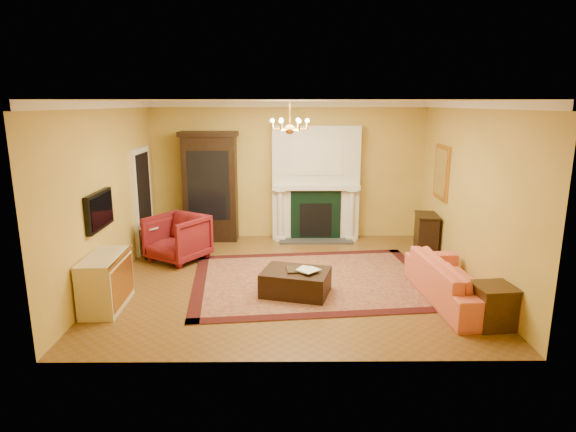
{
  "coord_description": "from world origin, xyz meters",
  "views": [
    {
      "loc": [
        -0.09,
        -7.86,
        2.96
      ],
      "look_at": [
        -0.03,
        0.3,
        1.04
      ],
      "focal_mm": 30.0,
      "sensor_mm": 36.0,
      "label": 1
    }
  ],
  "objects_px": {
    "wingback_armchair": "(177,236)",
    "coral_sofa": "(456,274)",
    "end_table": "(493,307)",
    "console_table": "(426,234)",
    "leather_ottoman": "(296,282)",
    "pedestal_table": "(150,240)",
    "commode": "(106,282)",
    "china_cabinet": "(211,189)"
  },
  "relations": [
    {
      "from": "leather_ottoman",
      "to": "commode",
      "type": "bearing_deg",
      "value": -155.39
    },
    {
      "from": "coral_sofa",
      "to": "end_table",
      "type": "bearing_deg",
      "value": -171.12
    },
    {
      "from": "china_cabinet",
      "to": "pedestal_table",
      "type": "distance_m",
      "value": 1.86
    },
    {
      "from": "coral_sofa",
      "to": "end_table",
      "type": "height_order",
      "value": "coral_sofa"
    },
    {
      "from": "wingback_armchair",
      "to": "end_table",
      "type": "relative_size",
      "value": 1.75
    },
    {
      "from": "console_table",
      "to": "commode",
      "type": "bearing_deg",
      "value": -146.55
    },
    {
      "from": "coral_sofa",
      "to": "wingback_armchair",
      "type": "bearing_deg",
      "value": 62.39
    },
    {
      "from": "pedestal_table",
      "to": "console_table",
      "type": "height_order",
      "value": "console_table"
    },
    {
      "from": "wingback_armchair",
      "to": "pedestal_table",
      "type": "bearing_deg",
      "value": -158.22
    },
    {
      "from": "wingback_armchair",
      "to": "coral_sofa",
      "type": "xyz_separation_m",
      "value": [
        4.65,
        -2.0,
        -0.06
      ]
    },
    {
      "from": "coral_sofa",
      "to": "console_table",
      "type": "height_order",
      "value": "coral_sofa"
    },
    {
      "from": "china_cabinet",
      "to": "console_table",
      "type": "xyz_separation_m",
      "value": [
        4.48,
        -0.99,
        -0.76
      ]
    },
    {
      "from": "commode",
      "to": "leather_ottoman",
      "type": "xyz_separation_m",
      "value": [
        2.82,
        0.45,
        -0.19
      ]
    },
    {
      "from": "console_table",
      "to": "leather_ottoman",
      "type": "bearing_deg",
      "value": -132.99
    },
    {
      "from": "end_table",
      "to": "console_table",
      "type": "bearing_deg",
      "value": 88.97
    },
    {
      "from": "commode",
      "to": "leather_ottoman",
      "type": "height_order",
      "value": "commode"
    },
    {
      "from": "console_table",
      "to": "leather_ottoman",
      "type": "relative_size",
      "value": 0.74
    },
    {
      "from": "coral_sofa",
      "to": "leather_ottoman",
      "type": "bearing_deg",
      "value": 79.06
    },
    {
      "from": "commode",
      "to": "end_table",
      "type": "height_order",
      "value": "commode"
    },
    {
      "from": "wingback_armchair",
      "to": "pedestal_table",
      "type": "relative_size",
      "value": 1.54
    },
    {
      "from": "leather_ottoman",
      "to": "coral_sofa",
      "type": "bearing_deg",
      "value": 8.89
    },
    {
      "from": "end_table",
      "to": "console_table",
      "type": "height_order",
      "value": "console_table"
    },
    {
      "from": "coral_sofa",
      "to": "leather_ottoman",
      "type": "distance_m",
      "value": 2.46
    },
    {
      "from": "china_cabinet",
      "to": "console_table",
      "type": "distance_m",
      "value": 4.65
    },
    {
      "from": "end_table",
      "to": "leather_ottoman",
      "type": "relative_size",
      "value": 0.55
    },
    {
      "from": "china_cabinet",
      "to": "coral_sofa",
      "type": "xyz_separation_m",
      "value": [
        4.22,
        -3.48,
        -0.7
      ]
    },
    {
      "from": "console_table",
      "to": "end_table",
      "type": "bearing_deg",
      "value": -83.36
    },
    {
      "from": "china_cabinet",
      "to": "coral_sofa",
      "type": "height_order",
      "value": "china_cabinet"
    },
    {
      "from": "end_table",
      "to": "wingback_armchair",
      "type": "bearing_deg",
      "value": 149.48
    },
    {
      "from": "pedestal_table",
      "to": "coral_sofa",
      "type": "distance_m",
      "value": 5.63
    },
    {
      "from": "wingback_armchair",
      "to": "coral_sofa",
      "type": "relative_size",
      "value": 0.44
    },
    {
      "from": "wingback_armchair",
      "to": "coral_sofa",
      "type": "bearing_deg",
      "value": 9.95
    },
    {
      "from": "china_cabinet",
      "to": "end_table",
      "type": "height_order",
      "value": "china_cabinet"
    },
    {
      "from": "pedestal_table",
      "to": "coral_sofa",
      "type": "relative_size",
      "value": 0.29
    },
    {
      "from": "end_table",
      "to": "pedestal_table",
      "type": "bearing_deg",
      "value": 151.22
    },
    {
      "from": "china_cabinet",
      "to": "coral_sofa",
      "type": "bearing_deg",
      "value": -39.6
    },
    {
      "from": "console_table",
      "to": "china_cabinet",
      "type": "bearing_deg",
      "value": 175.24
    },
    {
      "from": "commode",
      "to": "end_table",
      "type": "xyz_separation_m",
      "value": [
        5.45,
        -0.69,
        -0.12
      ]
    },
    {
      "from": "coral_sofa",
      "to": "end_table",
      "type": "distance_m",
      "value": 0.9
    },
    {
      "from": "china_cabinet",
      "to": "leather_ottoman",
      "type": "height_order",
      "value": "china_cabinet"
    },
    {
      "from": "console_table",
      "to": "wingback_armchair",
      "type": "bearing_deg",
      "value": -166.64
    },
    {
      "from": "wingback_armchair",
      "to": "commode",
      "type": "bearing_deg",
      "value": -72.1
    }
  ]
}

